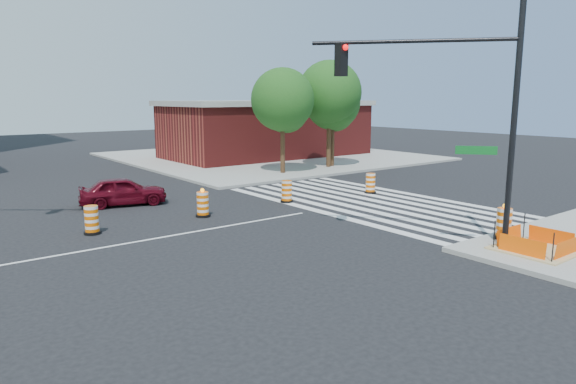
% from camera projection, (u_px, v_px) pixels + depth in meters
% --- Properties ---
extents(ground, '(120.00, 120.00, 0.00)m').
position_uv_depth(ground, '(143.00, 241.00, 17.47)').
color(ground, black).
rests_on(ground, ground).
extents(sidewalk_ne, '(22.00, 22.00, 0.15)m').
position_uv_depth(sidewalk_ne, '(267.00, 156.00, 42.30)').
color(sidewalk_ne, gray).
rests_on(sidewalk_ne, ground).
extents(crosswalk_east, '(6.75, 13.50, 0.01)m').
position_uv_depth(crosswalk_east, '(367.00, 202.00, 24.06)').
color(crosswalk_east, silver).
rests_on(crosswalk_east, ground).
extents(lane_centerline, '(14.00, 0.12, 0.01)m').
position_uv_depth(lane_centerline, '(143.00, 241.00, 17.47)').
color(lane_centerline, silver).
rests_on(lane_centerline, ground).
extents(excavation_pit, '(2.20, 2.20, 0.90)m').
position_uv_depth(excavation_pit, '(536.00, 248.00, 15.84)').
color(excavation_pit, tan).
rests_on(excavation_pit, ground).
extents(brick_storefront, '(16.50, 8.50, 4.60)m').
position_uv_depth(brick_storefront, '(267.00, 129.00, 41.89)').
color(brick_storefront, maroon).
rests_on(brick_storefront, ground).
extents(red_coupe, '(4.08, 2.46, 1.30)m').
position_uv_depth(red_coupe, '(123.00, 191.00, 23.19)').
color(red_coupe, '#500613').
rests_on(red_coupe, ground).
extents(signal_pole_se, '(4.12, 4.79, 8.17)m').
position_uv_depth(signal_pole_se, '(456.00, 91.00, 15.51)').
color(signal_pole_se, black).
rests_on(signal_pole_se, ground).
extents(pit_drum, '(0.61, 0.61, 1.19)m').
position_uv_depth(pit_drum, '(504.00, 224.00, 17.11)').
color(pit_drum, black).
rests_on(pit_drum, ground).
extents(tree_north_c, '(3.92, 3.92, 6.66)m').
position_uv_depth(tree_north_c, '(283.00, 103.00, 31.70)').
color(tree_north_c, '#382314').
rests_on(tree_north_c, ground).
extents(tree_north_d, '(4.30, 4.30, 7.32)m').
position_uv_depth(tree_north_d, '(330.00, 96.00, 34.45)').
color(tree_north_d, '#382314').
rests_on(tree_north_d, ground).
extents(tree_north_e, '(3.74, 3.74, 6.36)m').
position_uv_depth(tree_north_e, '(333.00, 106.00, 35.08)').
color(tree_north_e, '#382314').
rests_on(tree_north_e, ground).
extents(median_drum_2, '(0.60, 0.60, 1.02)m').
position_uv_depth(median_drum_2, '(92.00, 221.00, 18.26)').
color(median_drum_2, black).
rests_on(median_drum_2, ground).
extents(median_drum_3, '(0.60, 0.60, 1.18)m').
position_uv_depth(median_drum_3, '(203.00, 205.00, 20.95)').
color(median_drum_3, black).
rests_on(median_drum_3, ground).
extents(median_drum_4, '(0.60, 0.60, 1.02)m').
position_uv_depth(median_drum_4, '(287.00, 192.00, 23.84)').
color(median_drum_4, black).
rests_on(median_drum_4, ground).
extents(median_drum_5, '(0.60, 0.60, 1.02)m').
position_uv_depth(median_drum_5, '(370.00, 184.00, 26.14)').
color(median_drum_5, black).
rests_on(median_drum_5, ground).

